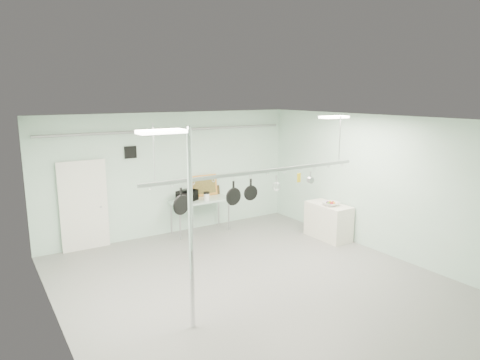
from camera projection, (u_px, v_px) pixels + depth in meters
floor at (259, 287)px, 8.24m from camera, size 8.00×8.00×0.00m
ceiling at (260, 121)px, 7.61m from camera, size 7.00×8.00×0.02m
back_wall at (172, 174)px, 11.23m from camera, size 7.00×0.02×3.20m
right_wall at (385, 186)px, 9.76m from camera, size 0.02×8.00×3.20m
door at (84, 206)px, 10.09m from camera, size 1.10×0.10×2.20m
wall_vent at (130, 152)px, 10.50m from camera, size 0.30×0.04×0.30m
conduit_pipe at (172, 130)px, 10.92m from camera, size 6.60×0.07×0.07m
chrome_pole at (191, 231)px, 6.54m from camera, size 0.08×0.08×3.20m
prep_table at (200, 202)px, 11.37m from camera, size 1.60×0.70×0.91m
side_cabinet at (328, 221)px, 10.97m from camera, size 0.60×1.20×0.90m
pot_rack at (259, 170)px, 8.16m from camera, size 4.80×0.06×1.00m
light_panel_left at (161, 132)px, 5.80m from camera, size 0.65×0.30×0.05m
light_panel_right at (334, 117)px, 9.37m from camera, size 0.65×0.30×0.05m
microwave at (187, 196)px, 11.15m from camera, size 0.62×0.54×0.29m
coffee_canister at (207, 197)px, 11.26m from camera, size 0.20×0.20×0.18m
painting_large at (204, 186)px, 11.69m from camera, size 0.78×0.15×0.58m
painting_small at (214, 190)px, 11.90m from camera, size 0.30×0.10×0.25m
fruit_bowl at (331, 204)px, 10.73m from camera, size 0.41×0.41×0.10m
skillet_left at (181, 201)px, 7.37m from camera, size 0.36×0.15×0.49m
skillet_mid at (233, 193)px, 7.92m from camera, size 0.34×0.09×0.46m
skillet_right at (251, 189)px, 8.12m from camera, size 0.29×0.08×0.40m
whisk at (276, 184)px, 8.43m from camera, size 0.20×0.20×0.33m
grater at (299, 178)px, 8.72m from camera, size 0.09×0.04×0.21m
saucepan at (310, 177)px, 8.89m from camera, size 0.14×0.10×0.24m
fruit_cluster at (331, 202)px, 10.72m from camera, size 0.24×0.24×0.09m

